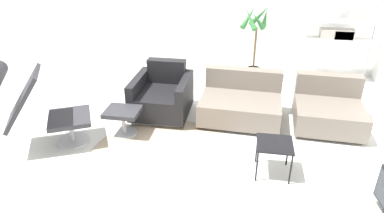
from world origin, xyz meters
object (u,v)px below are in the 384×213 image
Objects in this scene: couch_second at (328,110)px; side_table at (274,146)px; couch_low at (241,103)px; shelf_unit at (341,28)px; lounge_chair at (32,100)px; potted_plant at (254,46)px; armchair_red at (163,97)px; ottoman at (123,116)px.

side_table is at bearing 60.02° from couch_second.
couch_low is at bearing 107.93° from side_table.
shelf_unit reaches higher than side_table.
side_table is 0.22× the size of shelf_unit.
lounge_chair is 0.86× the size of potted_plant.
armchair_red is 0.75× the size of couch_low.
side_table is 0.29× the size of potted_plant.
lounge_chair reaches higher than armchair_red.
ottoman is at bearing 16.97° from couch_second.
side_table is at bearing -111.74° from shelf_unit.
potted_plant is at bearing -92.99° from couch_low.
couch_low is 1.67m from potted_plant.
couch_second reaches higher than side_table.
potted_plant reaches higher than couch_low.
lounge_chair is 1.34× the size of armchair_red.
couch_low is 1.27m from couch_second.
couch_low is 0.66× the size of shelf_unit.
side_table reaches higher than ottoman.
armchair_red is (1.38, 1.20, -0.39)m from lounge_chair.
side_table is 3.51m from shelf_unit.
lounge_chair is 4.06m from couch_second.
couch_low is at bearing 1.87° from couch_second.
potted_plant is (-0.26, 2.92, 0.31)m from side_table.
potted_plant is 0.77× the size of shelf_unit.
side_table is 2.95m from potted_plant.
ottoman is 2.96m from couch_second.
shelf_unit is at bearing -99.95° from couch_second.
shelf_unit is (2.92, 1.92, 0.74)m from armchair_red.
couch_second is (1.27, -0.02, -0.00)m from couch_low.
potted_plant reaches higher than armchair_red.
couch_low is 2.65m from shelf_unit.
shelf_unit reaches higher than couch_low.
side_table is (1.64, -1.28, 0.08)m from armchair_red.
potted_plant is at bearing -52.94° from couch_second.
couch_low reaches higher than side_table.
couch_second is at bearing -179.35° from armchair_red.
couch_second is at bearing 80.59° from lounge_chair.
shelf_unit is at bearing -146.36° from armchair_red.
armchair_red is 3.57m from shelf_unit.
couch_second is 2.10m from shelf_unit.
couch_low is at bearing 24.75° from ottoman.
lounge_chair is 2.90m from couch_low.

